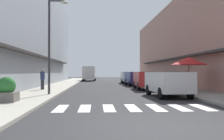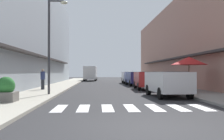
# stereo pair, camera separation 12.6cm
# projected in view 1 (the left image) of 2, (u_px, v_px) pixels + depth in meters

# --- Properties ---
(ground_plane) EXTENTS (98.88, 98.88, 0.00)m
(ground_plane) POSITION_uv_depth(u_px,v_px,m) (111.00, 87.00, 24.50)
(ground_plane) COLOR #2B2B2D
(sidewalk_left) EXTENTS (2.78, 62.93, 0.12)m
(sidewalk_left) POSITION_uv_depth(u_px,v_px,m) (57.00, 87.00, 24.18)
(sidewalk_left) COLOR #ADA899
(sidewalk_left) RESTS_ON ground_plane
(sidewalk_right) EXTENTS (2.78, 62.93, 0.12)m
(sidewalk_right) POSITION_uv_depth(u_px,v_px,m) (165.00, 86.00, 24.81)
(sidewalk_right) COLOR gray
(sidewalk_right) RESTS_ON ground_plane
(building_row_left) EXTENTS (5.50, 42.45, 11.65)m
(building_row_left) POSITION_uv_depth(u_px,v_px,m) (18.00, 27.00, 25.23)
(building_row_left) COLOR #939EA8
(building_row_left) RESTS_ON ground_plane
(building_row_right) EXTENTS (5.50, 42.45, 8.97)m
(building_row_right) POSITION_uv_depth(u_px,v_px,m) (199.00, 42.00, 26.33)
(building_row_right) COLOR #A87A6B
(building_row_right) RESTS_ON ground_plane
(crosswalk) EXTENTS (6.15, 2.20, 0.01)m
(crosswalk) POSITION_uv_depth(u_px,v_px,m) (132.00, 108.00, 10.40)
(crosswalk) COLOR silver
(crosswalk) RESTS_ON ground_plane
(parked_car_near) EXTENTS (1.96, 4.18, 1.47)m
(parked_car_near) POSITION_uv_depth(u_px,v_px,m) (168.00, 81.00, 15.03)
(parked_car_near) COLOR silver
(parked_car_near) RESTS_ON ground_plane
(parked_car_mid) EXTENTS (1.96, 4.40, 1.47)m
(parked_car_mid) POSITION_uv_depth(u_px,v_px,m) (146.00, 78.00, 21.44)
(parked_car_mid) COLOR maroon
(parked_car_mid) RESTS_ON ground_plane
(parked_car_far) EXTENTS (1.90, 4.35, 1.47)m
(parked_car_far) POSITION_uv_depth(u_px,v_px,m) (135.00, 77.00, 27.44)
(parked_car_far) COLOR navy
(parked_car_far) RESTS_ON ground_plane
(parked_car_distant) EXTENTS (1.90, 4.53, 1.47)m
(parked_car_distant) POSITION_uv_depth(u_px,v_px,m) (129.00, 76.00, 33.03)
(parked_car_distant) COLOR silver
(parked_car_distant) RESTS_ON ground_plane
(delivery_van) EXTENTS (2.18, 5.47, 2.37)m
(delivery_van) POSITION_uv_depth(u_px,v_px,m) (89.00, 72.00, 42.63)
(delivery_van) COLOR silver
(delivery_van) RESTS_ON ground_plane
(street_lamp) EXTENTS (1.19, 0.28, 5.79)m
(street_lamp) POSITION_uv_depth(u_px,v_px,m) (52.00, 36.00, 15.58)
(street_lamp) COLOR #38383D
(street_lamp) RESTS_ON sidewalk_left
(cafe_umbrella) EXTENTS (2.47, 2.47, 2.37)m
(cafe_umbrella) POSITION_uv_depth(u_px,v_px,m) (189.00, 61.00, 17.71)
(cafe_umbrella) COLOR #262626
(cafe_umbrella) RESTS_ON sidewalk_right
(planter_corner) EXTENTS (0.91, 0.91, 1.12)m
(planter_corner) POSITION_uv_depth(u_px,v_px,m) (7.00, 90.00, 11.56)
(planter_corner) COLOR slate
(planter_corner) RESTS_ON sidewalk_left
(pedestrian_walking_near) EXTENTS (0.34, 0.34, 1.57)m
(pedestrian_walking_near) POSITION_uv_depth(u_px,v_px,m) (42.00, 79.00, 19.65)
(pedestrian_walking_near) COLOR #282B33
(pedestrian_walking_near) RESTS_ON sidewalk_left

